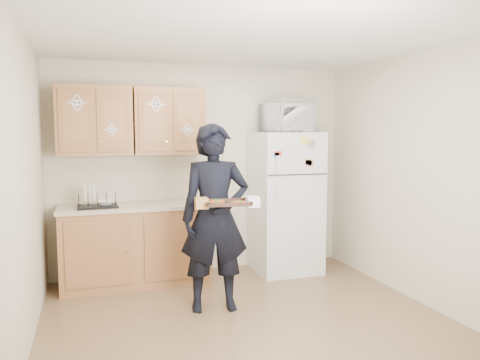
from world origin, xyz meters
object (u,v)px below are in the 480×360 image
(refrigerator, at_px, (285,202))
(dish_rack, at_px, (97,200))
(person, at_px, (215,218))
(microwave, at_px, (287,118))
(baking_tray, at_px, (227,203))

(refrigerator, relative_size, dish_rack, 4.06)
(person, distance_m, microwave, 1.75)
(person, height_order, microwave, microwave)
(refrigerator, height_order, person, person)
(person, bearing_deg, microwave, 45.47)
(person, bearing_deg, refrigerator, 46.65)
(refrigerator, xyz_separation_m, baking_tray, (-1.11, -1.26, 0.22))
(baking_tray, distance_m, dish_rack, 1.65)
(microwave, bearing_deg, dish_rack, -175.82)
(person, distance_m, dish_rack, 1.41)
(refrigerator, height_order, baking_tray, refrigerator)
(refrigerator, xyz_separation_m, microwave, (-0.01, -0.05, 1.02))
(microwave, bearing_deg, person, -136.22)
(refrigerator, distance_m, person, 1.50)
(person, distance_m, baking_tray, 0.35)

